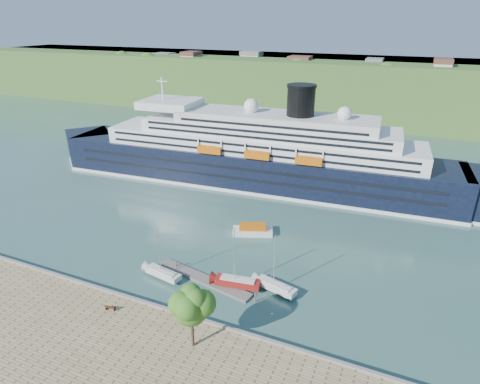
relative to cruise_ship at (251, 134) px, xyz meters
name	(u,v)px	position (x,y,z in m)	size (l,w,h in m)	color
ground	(175,316)	(9.42, -53.02, -13.12)	(400.00, 400.00, 0.00)	#32594F
far_hillside	(349,88)	(9.42, 91.98, -1.12)	(400.00, 50.00, 24.00)	#3C6327
quay_coping	(174,311)	(9.42, -53.22, -11.97)	(220.00, 0.50, 0.30)	slate
cruise_ship	(251,134)	(0.00, 0.00, 0.00)	(116.86, 17.02, 26.24)	black
park_bench	(110,307)	(0.63, -56.52, -11.62)	(1.56, 0.64, 1.00)	#482514
promenade_tree	(191,315)	(15.18, -57.78, -7.19)	(5.95, 5.95, 9.86)	#326B1C
floating_pontoon	(203,279)	(9.02, -43.49, -12.92)	(18.40, 2.25, 0.41)	slate
sailboat_white_near	(161,254)	(2.59, -45.67, -8.42)	(7.28, 2.02, 9.40)	silver
sailboat_red	(238,260)	(15.14, -43.06, -7.87)	(8.12, 2.26, 10.49)	maroon
sailboat_white_far	(277,266)	(21.20, -41.66, -8.25)	(7.55, 2.10, 9.75)	silver
tender_launch	(253,229)	(10.89, -25.85, -12.00)	(8.08, 2.76, 2.23)	#C75C0B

